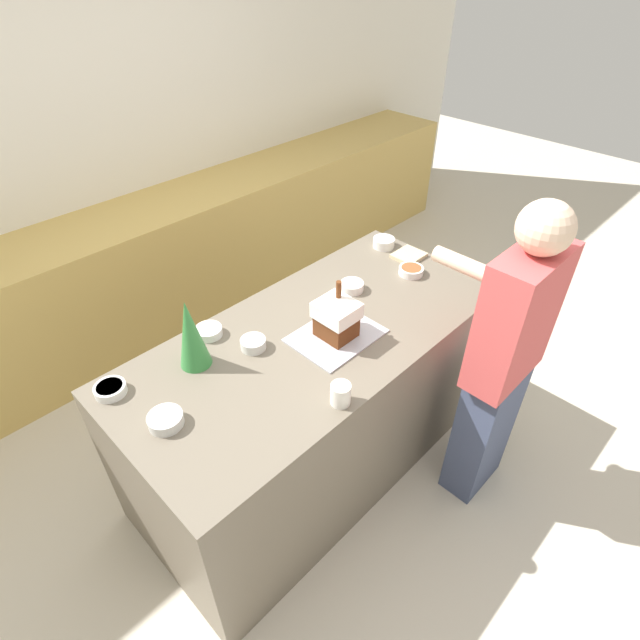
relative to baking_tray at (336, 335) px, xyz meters
The scene contains 17 objects.
ground_plane 0.90m from the baking_tray, 118.64° to the left, with size 12.00×12.00×0.00m, color beige.
wall_back 2.12m from the baking_tray, 91.19° to the left, with size 8.00×0.05×2.60m.
back_cabinet_block 1.81m from the baking_tray, 91.42° to the left, with size 6.00×0.60×0.89m.
kitchen_island 0.46m from the baking_tray, 118.64° to the left, with size 1.88×0.87×0.89m.
baking_tray is the anchor object (origin of this frame).
gingerbread_house 0.10m from the baking_tray, 34.63° to the left, with size 0.16×0.17×0.25m.
decorative_tree 0.64m from the baking_tray, 151.10° to the left, with size 0.13×0.13×0.32m.
candy_bowl_far_left 0.85m from the baking_tray, 24.46° to the left, with size 0.12×0.12×0.05m.
candy_bowl_beside_tree 0.96m from the baking_tray, 155.82° to the left, with size 0.12×0.12×0.04m.
candy_bowl_far_right 0.37m from the baking_tray, 146.88° to the left, with size 0.11×0.11×0.05m.
candy_bowl_near_tray_left 0.57m from the baking_tray, 133.75° to the left, with size 0.12×0.12×0.04m.
candy_bowl_near_tray_right 0.81m from the baking_tray, behind, with size 0.13×0.13×0.04m.
candy_bowl_behind_tray 0.37m from the baking_tray, 30.75° to the left, with size 0.12×0.12×0.04m.
candy_bowl_center_rear 0.66m from the baking_tray, ahead, with size 0.13×0.13×0.04m.
cookbook 0.80m from the baking_tray, 13.01° to the left, with size 0.16×0.14×0.02m.
mug 0.40m from the baking_tray, 134.49° to the right, with size 0.08×0.08×0.09m.
person 0.74m from the baking_tray, 53.96° to the right, with size 0.42×0.52×1.59m.
Camera 1 is at (-1.23, -1.23, 2.33)m, focal length 28.00 mm.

